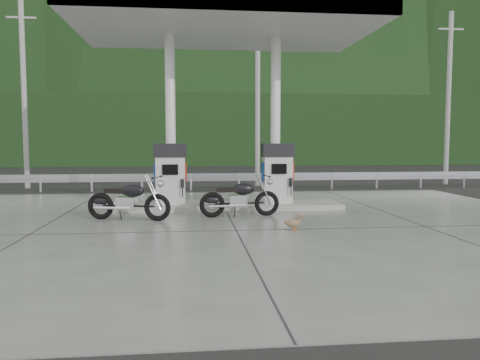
{
  "coord_description": "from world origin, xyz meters",
  "views": [
    {
      "loc": [
        -1.02,
        -11.38,
        2.02
      ],
      "look_at": [
        0.3,
        1.0,
        1.0
      ],
      "focal_mm": 35.0,
      "sensor_mm": 36.0,
      "label": 1
    }
  ],
  "objects": [
    {
      "name": "motorcycle_right",
      "position": [
        0.29,
        1.0,
        0.5
      ],
      "size": [
        2.08,
        0.81,
        0.96
      ],
      "primitive_type": null,
      "rotation": [
        0.0,
        0.0,
        0.09
      ],
      "color": "black",
      "rests_on": "forecourt_apron"
    },
    {
      "name": "forecourt_apron",
      "position": [
        0.0,
        0.0,
        0.01
      ],
      "size": [
        18.0,
        14.0,
        0.02
      ],
      "primitive_type": "cube",
      "color": "#62625E",
      "rests_on": "ground"
    },
    {
      "name": "canopy_column_right",
      "position": [
        1.6,
        2.9,
        2.67
      ],
      "size": [
        0.3,
        0.3,
        5.0
      ],
      "primitive_type": "cylinder",
      "color": "white",
      "rests_on": "pump_island"
    },
    {
      "name": "gas_pump_left",
      "position": [
        -1.6,
        2.5,
        1.07
      ],
      "size": [
        0.95,
        0.55,
        1.8
      ],
      "primitive_type": null,
      "color": "silver",
      "rests_on": "pump_island"
    },
    {
      "name": "utility_pole_a",
      "position": [
        -8.0,
        9.5,
        4.0
      ],
      "size": [
        0.22,
        0.22,
        8.0
      ],
      "primitive_type": "cylinder",
      "color": "gray",
      "rests_on": "ground"
    },
    {
      "name": "motorcycle_left",
      "position": [
        -2.6,
        0.72,
        0.51
      ],
      "size": [
        2.18,
        1.19,
        0.99
      ],
      "primitive_type": null,
      "rotation": [
        0.0,
        0.0,
        -0.27
      ],
      "color": "black",
      "rests_on": "forecourt_apron"
    },
    {
      "name": "duck",
      "position": [
        1.29,
        -1.13,
        0.18
      ],
      "size": [
        0.46,
        0.25,
        0.32
      ],
      "primitive_type": null,
      "rotation": [
        0.0,
        0.0,
        0.31
      ],
      "color": "brown",
      "rests_on": "forecourt_apron"
    },
    {
      "name": "pump_island",
      "position": [
        0.0,
        2.5,
        0.1
      ],
      "size": [
        7.0,
        1.4,
        0.15
      ],
      "primitive_type": "cube",
      "color": "#98968D",
      "rests_on": "forecourt_apron"
    },
    {
      "name": "tree_band",
      "position": [
        0.0,
        30.0,
        3.0
      ],
      "size": [
        80.0,
        6.0,
        6.0
      ],
      "primitive_type": "cube",
      "color": "black",
      "rests_on": "ground"
    },
    {
      "name": "road",
      "position": [
        0.0,
        11.5,
        0.0
      ],
      "size": [
        60.0,
        7.0,
        0.01
      ],
      "primitive_type": "cube",
      "color": "black",
      "rests_on": "ground"
    },
    {
      "name": "utility_pole_c",
      "position": [
        11.0,
        9.5,
        4.0
      ],
      "size": [
        0.22,
        0.22,
        8.0
      ],
      "primitive_type": "cylinder",
      "color": "gray",
      "rests_on": "ground"
    },
    {
      "name": "ground",
      "position": [
        0.0,
        0.0,
        0.0
      ],
      "size": [
        160.0,
        160.0,
        0.0
      ],
      "primitive_type": "plane",
      "color": "black",
      "rests_on": "ground"
    },
    {
      "name": "gas_pump_right",
      "position": [
        1.6,
        2.5,
        1.07
      ],
      "size": [
        0.95,
        0.55,
        1.8
      ],
      "primitive_type": null,
      "color": "silver",
      "rests_on": "pump_island"
    },
    {
      "name": "utility_pole_b",
      "position": [
        2.0,
        9.5,
        4.0
      ],
      "size": [
        0.22,
        0.22,
        8.0
      ],
      "primitive_type": "cylinder",
      "color": "gray",
      "rests_on": "ground"
    },
    {
      "name": "canopy_column_left",
      "position": [
        -1.6,
        2.9,
        2.67
      ],
      "size": [
        0.3,
        0.3,
        5.0
      ],
      "primitive_type": "cylinder",
      "color": "white",
      "rests_on": "pump_island"
    },
    {
      "name": "forested_hills",
      "position": [
        0.0,
        60.0,
        0.0
      ],
      "size": [
        100.0,
        40.0,
        140.0
      ],
      "primitive_type": null,
      "color": "black",
      "rests_on": "ground"
    },
    {
      "name": "canopy_roof",
      "position": [
        0.0,
        2.5,
        5.37
      ],
      "size": [
        8.5,
        5.0,
        0.4
      ],
      "primitive_type": "cube",
      "color": "silver",
      "rests_on": "canopy_column_left"
    },
    {
      "name": "guardrail",
      "position": [
        0.0,
        8.0,
        0.71
      ],
      "size": [
        26.0,
        0.16,
        1.42
      ],
      "primitive_type": null,
      "color": "#9B9DA3",
      "rests_on": "ground"
    }
  ]
}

